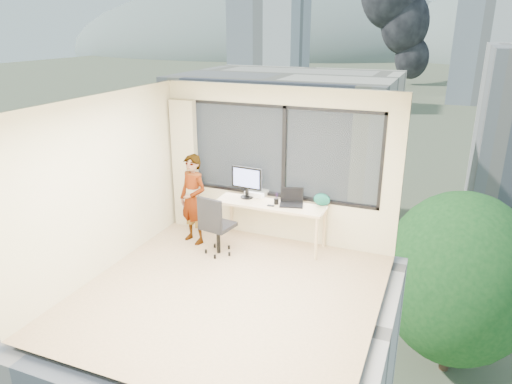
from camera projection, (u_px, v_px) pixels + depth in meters
The scene contains 24 objects.
floor at pixel (229, 292), 6.57m from camera, with size 4.00×4.00×0.01m, color tan.
ceiling at pixel (225, 104), 5.70m from camera, with size 4.00×4.00×0.01m, color white.
wall_front at pixel (134, 277), 4.39m from camera, with size 4.00×0.01×2.60m, color beige.
wall_left at pixel (102, 186), 6.85m from camera, with size 0.01×4.00×2.60m, color beige.
wall_right at pixel (385, 229), 5.43m from camera, with size 0.01×4.00×2.60m, color beige.
window_wall at pixel (282, 152), 7.79m from camera, with size 3.30×0.16×1.55m, color black, non-canonical shape.
curtain at pixel (185, 165), 8.44m from camera, with size 0.45×0.14×2.30m, color beige.
desk at pixel (271, 224), 7.89m from camera, with size 1.80×0.60×0.75m, color beige.
chair at pixel (218, 224), 7.54m from camera, with size 0.52×0.52×1.02m, color black, non-canonical shape.
person at pixel (193, 199), 7.87m from camera, with size 0.56×0.37×1.53m, color #2D2D33.
monitor at pixel (247, 182), 7.90m from camera, with size 0.54×0.12×0.54m, color black, non-canonical shape.
game_console at pixel (257, 193), 8.09m from camera, with size 0.34×0.28×0.08m, color white.
laptop at pixel (292, 198), 7.61m from camera, with size 0.37×0.39×0.24m, color black, non-canonical shape.
cellphone at pixel (271, 206), 7.62m from camera, with size 0.12×0.05×0.01m, color black.
pen_cup at pixel (276, 201), 7.69m from camera, with size 0.08×0.08×0.10m, color black.
handbag at pixel (322, 199), 7.61m from camera, with size 0.27×0.14×0.21m, color #0D4E3F.
exterior_ground at pixel (439, 100), 116.04m from camera, with size 400.00×400.00×0.04m, color #515B3D.
near_bldg_a at pixel (288, 162), 38.30m from camera, with size 16.00×12.00×14.00m, color beige.
far_tower_a at pixel (270, 42), 101.96m from camera, with size 14.00×14.00×28.00m, color silver.
far_tower_b at pixel (484, 36), 108.20m from camera, with size 13.00×13.00×30.00m, color silver.
far_tower_d at pixel (258, 45), 159.87m from camera, with size 16.00×14.00×22.00m, color silver.
hill_a at pixel (269, 51), 333.30m from camera, with size 288.00×216.00×90.00m, color slate.
tree_a at pixel (162, 219), 34.80m from camera, with size 7.00×7.00×8.00m, color #1A501D, non-canonical shape.
tree_b at pixel (455, 296), 24.04m from camera, with size 7.60×7.60×9.00m, color #1A501D, non-canonical shape.
Camera 1 is at (2.51, -5.17, 3.50)m, focal length 33.26 mm.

